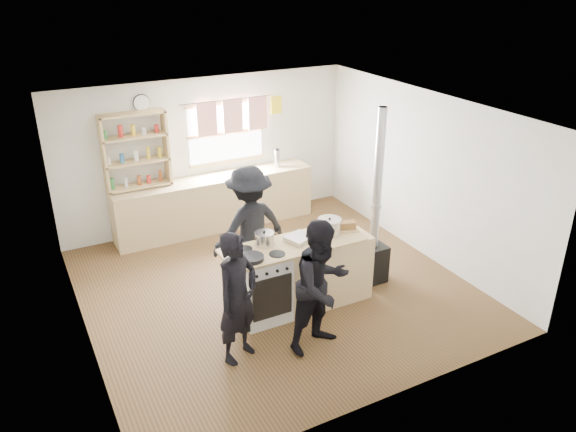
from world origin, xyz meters
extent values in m
cube|color=brown|center=(0.00, 0.00, -0.01)|extent=(5.00, 5.00, 0.01)
cube|color=tan|center=(0.00, 2.22, 0.45)|extent=(3.40, 0.55, 0.90)
cube|color=tan|center=(-1.20, 2.34, 0.94)|extent=(1.00, 0.28, 0.03)
cube|color=tan|center=(-1.20, 2.34, 1.33)|extent=(1.00, 0.28, 0.03)
cube|color=tan|center=(-1.20, 2.34, 1.74)|extent=(1.00, 0.28, 0.03)
cube|color=tan|center=(-1.20, 2.34, 2.08)|extent=(1.00, 0.28, 0.03)
cube|color=tan|center=(-1.68, 2.34, 1.50)|extent=(0.04, 0.28, 1.20)
cube|color=tan|center=(-0.72, 2.34, 1.50)|extent=(0.04, 0.28, 1.20)
cylinder|color=silver|center=(1.17, 2.22, 1.05)|extent=(0.10, 0.10, 0.31)
cube|color=white|center=(-0.45, -0.55, 0.45)|extent=(0.60, 0.60, 0.90)
cube|color=#D2B47F|center=(0.45, -0.55, 0.45)|extent=(1.20, 0.60, 0.90)
cube|color=tan|center=(0.00, -0.55, 0.92)|extent=(1.84, 0.64, 0.03)
cylinder|color=black|center=(-0.63, -0.68, 0.96)|extent=(0.36, 0.36, 0.05)
cylinder|color=#2F5F20|center=(-0.63, -0.68, 0.97)|extent=(0.27, 0.27, 0.02)
cube|color=silver|center=(0.11, -0.51, 0.96)|extent=(0.38, 0.37, 0.07)
cube|color=brown|center=(0.11, -0.51, 0.98)|extent=(0.33, 0.31, 0.02)
cylinder|color=silver|center=(-0.33, -0.41, 1.01)|extent=(0.24, 0.24, 0.16)
cylinder|color=silver|center=(-0.33, -0.41, 1.10)|extent=(0.24, 0.24, 0.01)
sphere|color=black|center=(-0.33, -0.41, 1.11)|extent=(0.03, 0.03, 0.03)
cylinder|color=silver|center=(0.55, -0.51, 1.03)|extent=(0.30, 0.30, 0.19)
cylinder|color=silver|center=(0.55, -0.51, 1.13)|extent=(0.31, 0.31, 0.01)
sphere|color=black|center=(0.55, -0.51, 1.14)|extent=(0.03, 0.03, 0.03)
cube|color=tan|center=(0.82, -0.52, 0.94)|extent=(0.33, 0.27, 0.02)
cube|color=olive|center=(0.82, -0.52, 1.00)|extent=(0.24, 0.17, 0.10)
cube|color=black|center=(1.32, -0.45, 0.27)|extent=(0.35, 0.35, 0.55)
cylinder|color=#ADADB2|center=(1.32, -0.45, 1.52)|extent=(0.12, 0.12, 1.95)
imported|color=black|center=(-1.02, -1.16, 0.78)|extent=(0.68, 0.59, 1.57)
imported|color=black|center=(-0.09, -1.40, 0.80)|extent=(0.90, 0.76, 1.61)
imported|color=black|center=(-0.21, 0.32, 0.85)|extent=(1.19, 0.79, 1.71)
camera|label=1|loc=(-2.96, -6.05, 4.14)|focal=35.00mm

